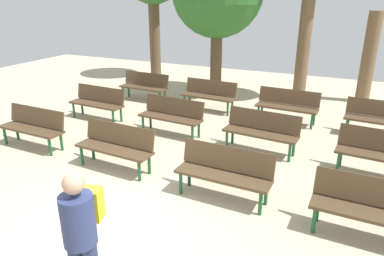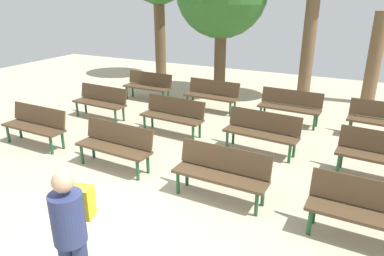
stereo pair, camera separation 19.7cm
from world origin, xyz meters
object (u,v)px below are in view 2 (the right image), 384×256
Objects in this scene: bench_r0_c1 at (115,143)px; bench_r0_c3 at (369,209)px; visitor_with_backpack at (72,232)px; bench_r1_c1 at (173,114)px; bench_r2_c1 at (212,94)px; bench_r2_c0 at (148,85)px; bench_r0_c0 at (36,124)px; bench_r1_c0 at (101,100)px; bench_r2_c2 at (290,105)px; tree_2 at (375,59)px; bench_r0_c2 at (221,171)px; bench_r1_c3 at (384,153)px; bench_r1_c2 at (262,130)px.

bench_r0_c1 is 4.50m from bench_r0_c3.
bench_r1_c1 is at bearing -87.99° from visitor_with_backpack.
bench_r2_c0 is at bearing -178.71° from bench_r2_c1.
bench_r0_c0 is at bearing -136.90° from bench_r1_c1.
bench_r0_c1 is at bearing -89.20° from bench_r1_c1.
bench_r0_c1 is 0.98× the size of visitor_with_backpack.
bench_r0_c1 is 1.01× the size of bench_r0_c3.
bench_r1_c0 and bench_r2_c2 have the same top height.
bench_r0_c0 is at bearing -133.58° from tree_2.
bench_r2_c0 is (-4.32, 4.47, 0.00)m from bench_r0_c2.
visitor_with_backpack is (3.93, -5.12, 0.43)m from bench_r1_c0.
visitor_with_backpack is at bearing -93.74° from bench_r2_c2.
bench_r1_c3 is 0.59× the size of tree_2.
bench_r1_c0 and bench_r2_c1 have the same top height.
bench_r1_c3 is at bearing -24.65° from bench_r2_c1.
bench_r0_c1 and bench_r1_c2 have the same top height.
visitor_with_backpack is (3.74, -7.19, 0.43)m from bench_r2_c0.
bench_r0_c3 is (4.49, -0.30, 0.00)m from bench_r0_c1.
bench_r0_c3 is (2.21, -0.16, 0.00)m from bench_r0_c2.
bench_r0_c2 is 2.13m from bench_r1_c2.
bench_r1_c0 is 4.60m from bench_r1_c2.
bench_r0_c2 is 5.11m from bench_r1_c0.
bench_r0_c2 and bench_r1_c3 have the same top height.
tree_2 is at bearing 98.49° from bench_r1_c3.
tree_2 is (4.09, 2.87, 0.88)m from bench_r2_c1.
tree_2 is (1.96, 5.11, 0.88)m from bench_r1_c2.
bench_r1_c2 is at bearing -113.40° from visitor_with_backpack.
bench_r1_c3 is at bearing -86.09° from tree_2.
bench_r2_c1 is (-4.46, 2.42, 0.00)m from bench_r1_c3.
visitor_with_backpack is at bearing -68.28° from bench_r1_c1.
bench_r1_c1 is 5.22m from visitor_with_backpack.
bench_r0_c0 and bench_r0_c1 have the same top height.
bench_r0_c2 is at bearing -41.87° from bench_r1_c1.
bench_r1_c2 is at bearing 43.08° from bench_r0_c1.
bench_r0_c3 is 0.99× the size of bench_r1_c1.
bench_r1_c2 is (2.24, -0.11, 0.00)m from bench_r1_c1.
bench_r0_c2 is at bearing -90.17° from bench_r2_c2.
bench_r1_c2 is at bearing 23.42° from bench_r0_c0.
bench_r1_c2 and bench_r2_c1 have the same top height.
bench_r0_c0 is at bearing -88.71° from bench_r1_c0.
bench_r0_c1 is 3.36m from visitor_with_backpack.
bench_r2_c2 is 7.03m from visitor_with_backpack.
bench_r0_c0 is 0.99× the size of bench_r0_c1.
bench_r2_c0 is at bearing 87.97° from bench_r0_c0.
bench_r1_c3 is (4.68, 1.80, 0.00)m from bench_r0_c1.
bench_r0_c1 is 2.09m from bench_r1_c1.
bench_r2_c1 is at bearing 91.11° from bench_r1_c1.
bench_r0_c3 is at bearing -88.68° from tree_2.
bench_r0_c2 is at bearing -87.16° from bench_r1_c2.
bench_r1_c0 and bench_r2_c0 have the same top height.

